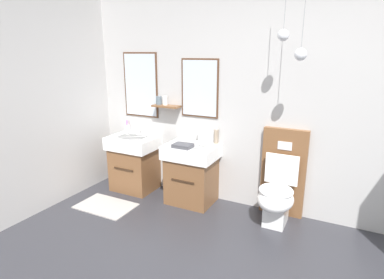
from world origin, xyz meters
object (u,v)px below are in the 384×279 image
(toothbrush_cup, at_px, (128,127))
(folded_hand_towel, at_px, (183,146))
(toilet, at_px, (279,188))
(soap_dispenser, at_px, (216,136))
(vanity_sink_left, at_px, (135,161))
(vanity_sink_right, at_px, (192,172))

(toothbrush_cup, xyz_separation_m, folded_hand_towel, (1.04, -0.33, -0.04))
(toilet, bearing_deg, soap_dispenser, 168.13)
(vanity_sink_left, distance_m, vanity_sink_right, 0.86)
(vanity_sink_right, height_order, folded_hand_towel, folded_hand_towel)
(toothbrush_cup, bearing_deg, soap_dispenser, 0.43)
(soap_dispenser, bearing_deg, toothbrush_cup, -179.57)
(toilet, xyz_separation_m, toothbrush_cup, (-2.13, 0.16, 0.41))
(soap_dispenser, height_order, folded_hand_towel, soap_dispenser)
(toilet, bearing_deg, vanity_sink_left, -179.63)
(vanity_sink_right, bearing_deg, toothbrush_cup, 170.90)
(vanity_sink_left, distance_m, toothbrush_cup, 0.50)
(toilet, relative_size, soap_dispenser, 4.88)
(toilet, height_order, soap_dispenser, toilet)
(vanity_sink_right, bearing_deg, toilet, 0.66)
(toilet, distance_m, toothbrush_cup, 2.17)
(vanity_sink_right, xyz_separation_m, toothbrush_cup, (-1.08, 0.17, 0.41))
(vanity_sink_left, bearing_deg, folded_hand_towel, -10.56)
(toilet, height_order, toothbrush_cup, toilet)
(folded_hand_towel, bearing_deg, toothbrush_cup, 162.65)
(vanity_sink_right, xyz_separation_m, toilet, (1.05, 0.01, -0.01))
(vanity_sink_right, distance_m, toothbrush_cup, 1.17)
(vanity_sink_right, distance_m, soap_dispenser, 0.53)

